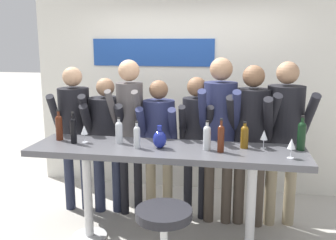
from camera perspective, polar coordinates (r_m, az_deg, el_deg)
name	(u,v)px	position (r m, az deg, el deg)	size (l,w,h in m)	color
back_wall	(187,89)	(5.10, 2.97, 4.72)	(4.24, 0.12, 2.75)	silver
tasting_table	(166,161)	(3.63, -0.28, -6.30)	(2.64, 0.67, 1.02)	#4C4C51
bar_stool	(164,239)	(3.05, -0.64, -17.66)	(0.46, 0.46, 0.75)	silver
person_far_left	(74,123)	(4.51, -14.07, -0.49)	(0.49, 0.60, 1.73)	#23283D
person_left	(107,132)	(4.40, -9.33, -1.78)	(0.52, 0.59, 1.61)	#23283D
person_center_left	(130,119)	(4.24, -5.86, 0.17)	(0.36, 0.52, 1.82)	black
person_center	(159,135)	(4.18, -1.41, -2.30)	(0.45, 0.54, 1.60)	gray
person_center_right	(196,132)	(4.16, 4.29, -1.84)	(0.39, 0.51, 1.64)	black
person_right	(220,123)	(4.07, 7.87, -0.39)	(0.42, 0.56, 1.85)	#473D33
person_far_right	(251,129)	(4.08, 12.56, -1.33)	(0.51, 0.61, 1.78)	#473D33
person_rightmost	(285,127)	(4.17, 17.34, -1.00)	(0.53, 0.63, 1.81)	gray
wine_bottle_0	(221,137)	(3.45, 8.07, -2.61)	(0.06, 0.06, 0.31)	#4C1E0F
wine_bottle_1	(73,129)	(3.83, -14.22, -1.39)	(0.06, 0.06, 0.32)	black
wine_bottle_2	(245,136)	(3.62, 11.58, -2.36)	(0.07, 0.07, 0.26)	brown
wine_bottle_3	(302,134)	(3.69, 19.69, -2.09)	(0.08, 0.08, 0.33)	black
wine_bottle_4	(119,131)	(3.75, -7.48, -1.70)	(0.07, 0.07, 0.26)	#B7BCC1
wine_bottle_5	(137,136)	(3.56, -4.76, -2.43)	(0.06, 0.06, 0.26)	#B7BCC1
wine_bottle_6	(207,136)	(3.50, 5.96, -2.51)	(0.07, 0.07, 0.28)	#B7BCC1
wine_bottle_7	(59,126)	(3.99, -16.27, -0.93)	(0.07, 0.07, 0.32)	#4C1E0F
wine_glass_0	(291,144)	(3.40, 18.30, -3.55)	(0.07, 0.07, 0.18)	silver
wine_glass_1	(84,130)	(3.83, -12.64, -1.56)	(0.07, 0.07, 0.18)	silver
wine_glass_2	(264,136)	(3.65, 14.41, -2.33)	(0.07, 0.07, 0.18)	silver
decorative_vase	(160,139)	(3.55, -1.28, -2.92)	(0.13, 0.13, 0.22)	navy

